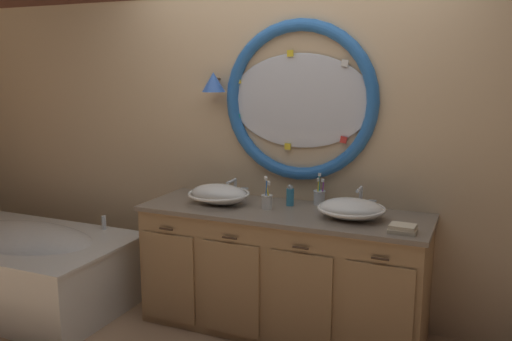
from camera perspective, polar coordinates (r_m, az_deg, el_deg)
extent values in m
plane|color=tan|center=(3.70, 0.24, -17.69)|extent=(14.00, 14.00, 0.00)
cube|color=#D6B78E|center=(3.82, 3.76, 3.83)|extent=(6.40, 0.08, 2.60)
ellipsoid|color=silver|center=(3.73, 4.64, 7.40)|extent=(1.02, 0.02, 0.65)
torus|color=#2866B7|center=(3.72, 4.61, 7.39)|extent=(1.10, 0.09, 1.10)
cube|color=orange|center=(3.58, 12.34, 7.51)|extent=(0.05, 0.01, 0.05)
cube|color=silver|center=(3.62, 9.44, 11.22)|extent=(0.05, 0.01, 0.05)
cube|color=yellow|center=(3.73, 3.67, 12.35)|extent=(0.05, 0.01, 0.05)
cube|color=yellow|center=(3.88, -1.98, 9.53)|extent=(0.05, 0.01, 0.05)
cube|color=teal|center=(3.90, -2.00, 5.70)|extent=(0.04, 0.01, 0.04)
cube|color=yellow|center=(3.77, 3.34, 2.57)|extent=(0.04, 0.01, 0.04)
cube|color=red|center=(3.65, 9.30, 3.25)|extent=(0.05, 0.01, 0.05)
cylinder|color=#4C3823|center=(3.94, -4.21, 9.68)|extent=(0.02, 0.09, 0.02)
cone|color=blue|center=(3.90, -4.55, 9.37)|extent=(0.17, 0.17, 0.14)
cube|color=tan|center=(3.70, 2.84, -10.72)|extent=(1.89, 0.61, 0.81)
cube|color=gray|center=(3.57, 2.91, -4.44)|extent=(1.92, 0.65, 0.03)
cube|color=gray|center=(3.86, 4.46, -4.44)|extent=(1.89, 0.02, 0.11)
cube|color=tan|center=(3.75, -9.30, -11.22)|extent=(0.40, 0.02, 0.62)
cylinder|color=#422D1E|center=(3.63, -9.57, -6.18)|extent=(0.10, 0.01, 0.01)
cube|color=tan|center=(3.54, -2.70, -12.51)|extent=(0.40, 0.02, 0.62)
cylinder|color=#422D1E|center=(3.40, -2.84, -7.19)|extent=(0.10, 0.01, 0.01)
cube|color=tan|center=(3.37, 4.73, -13.75)|extent=(0.40, 0.02, 0.62)
cylinder|color=#422D1E|center=(3.23, 4.76, -8.21)|extent=(0.10, 0.01, 0.01)
cube|color=tan|center=(3.27, 12.85, -14.84)|extent=(0.40, 0.02, 0.62)
cylinder|color=#422D1E|center=(3.12, 13.08, -9.16)|extent=(0.10, 0.01, 0.01)
cube|color=white|center=(4.49, -23.60, -9.69)|extent=(1.63, 0.95, 0.52)
ellipsoid|color=white|center=(4.43, -23.80, -7.14)|extent=(1.34, 0.74, 0.28)
cube|color=white|center=(4.41, -23.84, -6.65)|extent=(1.66, 0.98, 0.02)
cylinder|color=silver|center=(4.38, -15.89, -5.35)|extent=(0.04, 0.04, 0.11)
cylinder|color=silver|center=(4.43, -23.80, -7.14)|extent=(0.04, 0.04, 0.01)
ellipsoid|color=white|center=(3.71, -3.98, -2.53)|extent=(0.41, 0.26, 0.14)
torus|color=white|center=(3.71, -3.99, -2.48)|extent=(0.43, 0.43, 0.02)
cylinder|color=silver|center=(3.71, -3.99, -2.48)|extent=(0.03, 0.03, 0.01)
ellipsoid|color=white|center=(3.39, 10.12, -4.04)|extent=(0.41, 0.30, 0.13)
torus|color=white|center=(3.39, 10.12, -3.99)|extent=(0.43, 0.43, 0.02)
cylinder|color=silver|center=(3.39, 10.12, -3.99)|extent=(0.03, 0.03, 0.01)
cylinder|color=silver|center=(3.95, -2.22, -2.57)|extent=(0.05, 0.05, 0.02)
cylinder|color=silver|center=(3.94, -2.22, -1.71)|extent=(0.02, 0.02, 0.10)
sphere|color=silver|center=(3.92, -2.23, -0.99)|extent=(0.03, 0.03, 0.03)
cylinder|color=silver|center=(3.87, -2.64, -1.16)|extent=(0.02, 0.13, 0.02)
cylinder|color=silver|center=(3.98, -3.23, -2.18)|extent=(0.04, 0.04, 0.06)
cylinder|color=silver|center=(3.91, -1.20, -2.39)|extent=(0.04, 0.04, 0.06)
cube|color=silver|center=(3.97, -3.23, -1.70)|extent=(0.05, 0.01, 0.01)
cube|color=silver|center=(3.90, -1.20, -1.90)|extent=(0.05, 0.01, 0.01)
cylinder|color=silver|center=(3.65, 11.06, -3.87)|extent=(0.05, 0.05, 0.02)
cylinder|color=silver|center=(3.64, 11.10, -2.78)|extent=(0.02, 0.02, 0.12)
sphere|color=silver|center=(3.62, 11.13, -1.82)|extent=(0.03, 0.03, 0.03)
cylinder|color=silver|center=(3.57, 10.93, -2.01)|extent=(0.02, 0.11, 0.02)
cylinder|color=silver|center=(3.67, 9.87, -3.46)|extent=(0.04, 0.04, 0.06)
cylinder|color=silver|center=(3.63, 12.28, -3.68)|extent=(0.04, 0.04, 0.06)
cube|color=silver|center=(3.66, 9.88, -2.94)|extent=(0.05, 0.01, 0.01)
cube|color=silver|center=(3.63, 12.30, -3.16)|extent=(0.05, 0.01, 0.01)
cylinder|color=white|center=(3.57, 1.17, -3.39)|extent=(0.07, 0.07, 0.09)
torus|color=white|center=(3.56, 1.17, -2.66)|extent=(0.08, 0.08, 0.01)
cylinder|color=yellow|center=(3.56, 1.36, -2.77)|extent=(0.03, 0.03, 0.15)
cube|color=white|center=(3.54, 1.37, -1.40)|extent=(0.02, 0.02, 0.03)
cylinder|color=yellow|center=(3.58, 1.31, -2.66)|extent=(0.03, 0.02, 0.15)
cube|color=white|center=(3.56, 1.32, -1.29)|extent=(0.02, 0.02, 0.02)
cylinder|color=orange|center=(3.57, 1.04, -2.44)|extent=(0.02, 0.01, 0.19)
cube|color=white|center=(3.54, 1.05, -0.78)|extent=(0.02, 0.02, 0.02)
cylinder|color=blue|center=(3.55, 1.07, -2.52)|extent=(0.03, 0.02, 0.19)
cube|color=white|center=(3.53, 1.08, -0.89)|extent=(0.02, 0.02, 0.02)
cylinder|color=silver|center=(3.71, 6.76, -2.92)|extent=(0.08, 0.08, 0.10)
torus|color=silver|center=(3.70, 6.77, -2.20)|extent=(0.09, 0.09, 0.01)
cylinder|color=purple|center=(3.69, 7.09, -2.37)|extent=(0.02, 0.02, 0.15)
cube|color=white|center=(3.67, 7.12, -1.06)|extent=(0.02, 0.02, 0.02)
cylinder|color=#19ADB2|center=(3.71, 6.74, -2.01)|extent=(0.01, 0.02, 0.19)
cube|color=white|center=(3.69, 6.78, -0.44)|extent=(0.02, 0.02, 0.02)
cylinder|color=yellow|center=(3.68, 6.60, -2.34)|extent=(0.01, 0.03, 0.16)
cube|color=white|center=(3.66, 6.63, -0.97)|extent=(0.01, 0.02, 0.02)
cylinder|color=#388EBC|center=(3.67, 3.65, -2.85)|extent=(0.05, 0.05, 0.12)
cylinder|color=silver|center=(3.65, 3.67, -1.80)|extent=(0.03, 0.03, 0.02)
cylinder|color=silver|center=(3.63, 3.57, -1.64)|extent=(0.01, 0.04, 0.01)
cube|color=beige|center=(3.19, 15.34, -6.18)|extent=(0.16, 0.12, 0.02)
cube|color=beige|center=(3.19, 15.36, -5.78)|extent=(0.15, 0.12, 0.02)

